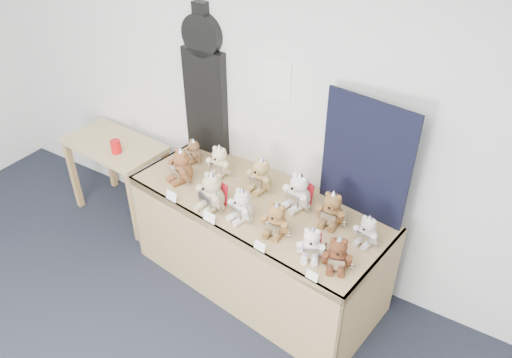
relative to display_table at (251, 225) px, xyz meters
The scene contains 22 objects.
room_shell 1.05m from the display_table, 100.34° to the left, with size 6.00×6.00×6.00m.
display_table is the anchor object (origin of this frame).
side_table 1.53m from the display_table, behind, with size 0.93×0.56×0.74m.
guitar_case 1.14m from the display_table, 145.79° to the left, with size 0.37×0.11×1.20m.
navy_board 0.96m from the display_table, 28.36° to the left, with size 0.64×0.02×0.85m, color black.
red_cup 1.40m from the display_table, behind, with size 0.09×0.09×0.11m, color red.
teddy_front_far_left 0.68m from the display_table, behind, with size 0.24×0.23×0.29m.
teddy_front_left 0.40m from the display_table, 148.07° to the right, with size 0.25×0.24×0.31m.
teddy_front_centre 0.31m from the display_table, 83.99° to the right, with size 0.21×0.20×0.26m.
teddy_front_right 0.42m from the display_table, 26.75° to the right, with size 0.22×0.18×0.26m.
teddy_front_far_right 0.67m from the display_table, 20.67° to the right, with size 0.20×0.19×0.25m.
teddy_front_end 0.83m from the display_table, 16.40° to the right, with size 0.21×0.20×0.25m.
teddy_back_left 0.55m from the display_table, 152.21° to the left, with size 0.22×0.18×0.27m.
teddy_back_centre_left 0.37m from the display_table, 103.89° to the left, with size 0.24×0.21×0.29m.
teddy_back_centre_right 0.44m from the display_table, 34.32° to the left, with size 0.24×0.23×0.30m.
teddy_back_right 0.63m from the display_table, 14.11° to the left, with size 0.23×0.19×0.28m.
teddy_back_end 0.87m from the display_table, ahead, with size 0.19×0.16×0.23m.
teddy_back_far_left 0.79m from the display_table, 159.46° to the left, with size 0.17×0.16×0.21m.
entry_card_a 0.61m from the display_table, 155.43° to the right, with size 0.10×0.00×0.07m, color white.
entry_card_b 0.38m from the display_table, 117.27° to the right, with size 0.10×0.00×0.07m, color white.
entry_card_c 0.49m from the display_table, 50.21° to the right, with size 0.08×0.00×0.06m, color white.
entry_card_d 0.81m from the display_table, 30.28° to the right, with size 0.08×0.00×0.06m, color white.
Camera 1 is at (1.63, -0.32, 2.97)m, focal length 35.00 mm.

